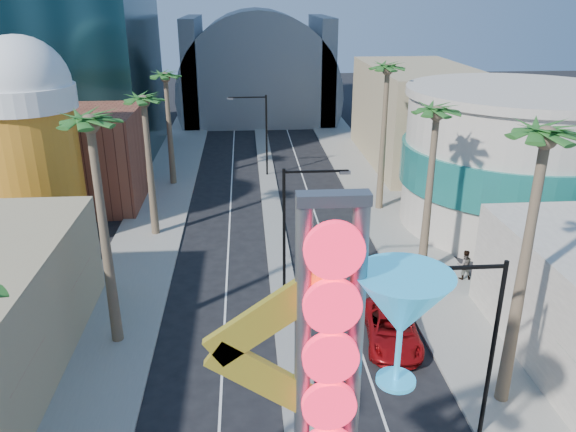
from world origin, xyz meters
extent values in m
cube|color=gray|center=(-9.50, 35.00, 0.07)|extent=(5.00, 100.00, 0.15)
cube|color=gray|center=(9.50, 35.00, 0.07)|extent=(5.00, 100.00, 0.15)
cube|color=gray|center=(0.00, 38.00, 0.07)|extent=(1.60, 84.00, 0.15)
cube|color=brown|center=(-16.00, 38.00, 4.00)|extent=(10.00, 10.00, 8.00)
cube|color=tan|center=(16.00, 48.00, 5.00)|extent=(10.00, 20.00, 10.00)
cylinder|color=orange|center=(-17.00, 30.00, 5.00)|extent=(6.40, 6.40, 10.00)
cylinder|color=white|center=(-17.00, 30.00, 10.40)|extent=(7.00, 7.00, 1.60)
sphere|color=white|center=(-17.00, 30.00, 11.20)|extent=(6.60, 6.60, 6.60)
cylinder|color=#B1A695|center=(18.00, 30.00, 5.00)|extent=(16.00, 16.00, 10.00)
cylinder|color=teal|center=(18.00, 30.00, 5.00)|extent=(16.60, 16.60, 3.00)
cylinder|color=#B1A695|center=(18.00, 30.00, 10.30)|extent=(16.60, 16.60, 0.60)
cylinder|color=slate|center=(0.00, 72.00, 4.00)|extent=(22.00, 16.00, 22.00)
cube|color=slate|center=(-9.00, 72.00, 7.00)|extent=(2.00, 16.00, 14.00)
cube|color=slate|center=(9.00, 72.00, 7.00)|extent=(2.00, 16.00, 14.00)
cylinder|color=slate|center=(-0.70, 3.00, 6.50)|extent=(0.44, 0.44, 12.00)
cylinder|color=slate|center=(0.70, 3.00, 6.50)|extent=(0.44, 0.44, 12.00)
cube|color=slate|center=(0.00, 3.00, 12.40)|extent=(1.80, 0.50, 0.30)
cylinder|color=red|center=(0.00, 2.65, 11.20)|extent=(1.50, 0.25, 1.50)
cylinder|color=red|center=(0.00, 2.65, 9.65)|extent=(1.50, 0.25, 1.50)
cylinder|color=red|center=(0.00, 2.65, 8.10)|extent=(1.50, 0.25, 1.50)
cylinder|color=red|center=(0.00, 2.65, 6.55)|extent=(1.50, 0.25, 1.50)
cube|color=yellow|center=(-1.60, 3.00, 9.20)|extent=(3.47, 0.25, 2.80)
cube|color=yellow|center=(-1.60, 3.00, 7.20)|extent=(3.47, 0.25, 2.80)
cone|color=#259DD2|center=(1.90, 3.00, 9.40)|extent=(2.60, 2.60, 1.80)
cylinder|color=#259DD2|center=(1.90, 3.00, 7.80)|extent=(0.16, 0.16, 1.60)
cylinder|color=#259DD2|center=(1.90, 3.00, 7.00)|extent=(1.10, 1.10, 0.12)
cylinder|color=black|center=(0.00, 20.00, 4.00)|extent=(0.18, 0.18, 8.00)
cube|color=black|center=(1.80, 20.00, 7.80)|extent=(3.60, 0.12, 0.12)
cube|color=slate|center=(3.40, 20.00, 7.70)|extent=(0.60, 0.25, 0.18)
cylinder|color=black|center=(0.00, 44.00, 4.00)|extent=(0.18, 0.18, 8.00)
cube|color=black|center=(-1.80, 44.00, 7.80)|extent=(3.60, 0.12, 0.12)
cube|color=slate|center=(-3.40, 44.00, 7.70)|extent=(0.60, 0.25, 0.18)
cylinder|color=black|center=(7.20, 8.00, 4.00)|extent=(0.18, 0.18, 8.00)
cube|color=black|center=(5.58, 8.00, 7.80)|extent=(3.24, 0.12, 0.12)
cube|color=slate|center=(4.14, 8.00, 7.70)|extent=(0.60, 0.25, 0.18)
cylinder|color=brown|center=(-9.00, 16.00, 5.75)|extent=(0.40, 0.40, 11.50)
sphere|color=#1B511C|center=(-9.00, 16.00, 11.50)|extent=(2.40, 2.40, 2.40)
cylinder|color=brown|center=(-9.00, 30.00, 5.00)|extent=(0.40, 0.40, 10.00)
sphere|color=#1B511C|center=(-9.00, 30.00, 10.00)|extent=(2.40, 2.40, 2.40)
cylinder|color=brown|center=(-9.00, 42.00, 5.00)|extent=(0.40, 0.40, 10.00)
sphere|color=#1B511C|center=(-9.00, 42.00, 10.00)|extent=(2.40, 2.40, 2.40)
cylinder|color=brown|center=(9.00, 10.00, 6.00)|extent=(0.40, 0.40, 12.00)
sphere|color=#1B511C|center=(9.00, 10.00, 12.00)|extent=(2.40, 2.40, 2.40)
cylinder|color=brown|center=(9.00, 22.00, 5.25)|extent=(0.40, 0.40, 10.50)
sphere|color=#1B511C|center=(9.00, 22.00, 10.50)|extent=(2.40, 2.40, 2.40)
cylinder|color=brown|center=(9.00, 34.00, 5.75)|extent=(0.40, 0.40, 11.50)
sphere|color=#1B511C|center=(9.00, 34.00, 11.50)|extent=(2.40, 2.40, 2.40)
imported|color=#990B0E|center=(5.25, 14.87, 0.79)|extent=(3.29, 5.97, 1.58)
imported|color=gray|center=(11.42, 21.11, 1.12)|extent=(0.99, 0.79, 1.95)
camera|label=1|loc=(-2.06, -9.46, 16.96)|focal=35.00mm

